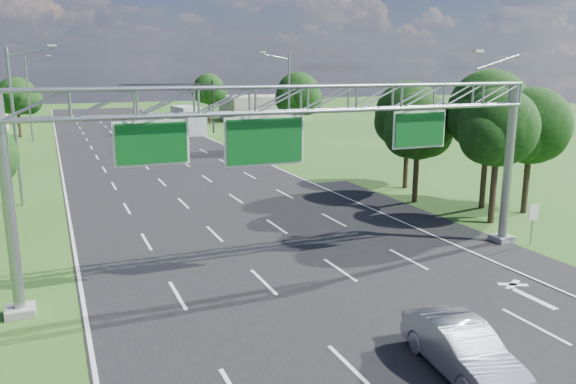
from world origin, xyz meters
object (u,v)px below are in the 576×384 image
regulatory_sign (533,216)px  traffic_signal (187,95)px  box_truck (188,120)px  silver_sedan (462,349)px  sign_gantry (306,114)px

regulatory_sign → traffic_signal: (-4.92, 54.02, 3.66)m
box_truck → regulatory_sign: bearing=-89.1°
silver_sedan → box_truck: box_truck is taller
sign_gantry → traffic_signal: sign_gantry is taller
box_truck → sign_gantry: bearing=-101.5°
sign_gantry → box_truck: 55.66m
sign_gantry → regulatory_sign: (12.07, -1.02, -5.38)m
traffic_signal → box_truck: size_ratio=1.30×
regulatory_sign → box_truck: 56.07m
sign_gantry → silver_sedan: (0.73, -9.37, -6.14)m
sign_gantry → regulatory_sign: 13.25m
silver_sedan → box_truck: bearing=90.2°
silver_sedan → box_truck: 64.62m
regulatory_sign → traffic_signal: 54.37m
sign_gantry → regulatory_sign: size_ratio=11.19×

